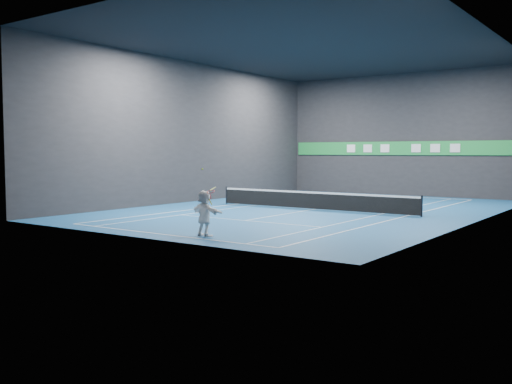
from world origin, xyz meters
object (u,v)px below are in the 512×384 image
Objects in this scene: tennis_ball at (202,169)px; tennis_net at (313,200)px; tennis_racket at (211,193)px; player at (205,213)px.

tennis_ball reaches higher than tennis_net.
tennis_ball reaches higher than tennis_racket.
tennis_racket is at bearing -160.13° from player.
tennis_racket is (0.29, 0.05, 0.79)m from player.
player is 0.14× the size of tennis_net.
tennis_ball is at bearing -13.03° from player.
player reaches higher than tennis_net.
player is 11.41m from tennis_net.
tennis_net is 11.46m from tennis_racket.
tennis_net is (-1.70, 11.28, -0.34)m from player.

